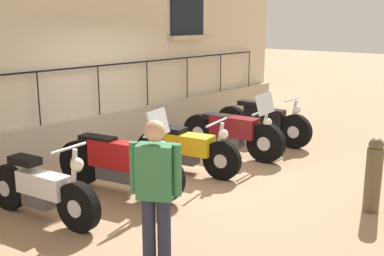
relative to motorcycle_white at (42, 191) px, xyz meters
The scene contains 8 objects.
ground_plane 2.63m from the motorcycle_white, 92.74° to the left, with size 60.00×60.00×0.00m, color #9E7A5B.
motorcycle_white is the anchor object (origin of this frame).
motorcycle_red 1.27m from the motorcycle_white, 88.26° to the left, with size 2.17×0.71×1.33m.
motorcycle_yellow 2.61m from the motorcycle_white, 85.84° to the left, with size 1.92×0.74×0.95m.
motorcycle_maroon 3.93m from the motorcycle_white, 87.55° to the left, with size 2.14×0.70×1.25m.
motorcycle_black 5.14m from the motorcycle_white, 89.28° to the left, with size 2.19×0.53×1.00m.
bollard 4.34m from the motorcycle_white, 44.15° to the left, with size 0.22×0.22×1.02m.
pedestrian_standing 2.03m from the motorcycle_white, ahead, with size 0.47×0.37×1.58m.
Camera 1 is at (5.22, -5.61, 2.53)m, focal length 43.55 mm.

